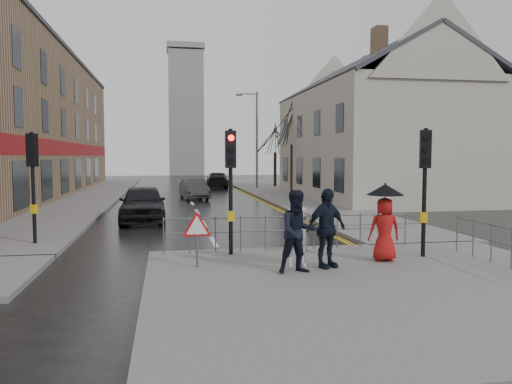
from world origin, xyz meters
name	(u,v)px	position (x,y,z in m)	size (l,w,h in m)	color
ground	(224,261)	(0.00, 0.00, 0.00)	(120.00, 120.00, 0.00)	black
near_pavement	(386,287)	(3.00, -3.50, 0.07)	(10.00, 9.00, 0.14)	#605E5B
left_pavement	(94,195)	(-6.50, 23.00, 0.07)	(4.00, 44.00, 0.14)	#605E5B
right_pavement	(270,191)	(6.50, 25.00, 0.07)	(4.00, 40.00, 0.14)	#605E5B
pavement_bridge_right	(399,234)	(6.50, 3.00, 0.07)	(4.00, 4.20, 0.14)	#605E5B
building_left_terrace	(2,122)	(-12.00, 22.00, 5.00)	(8.00, 42.00, 10.00)	#936F55
building_right_cream	(374,126)	(12.00, 18.00, 4.78)	(9.00, 16.40, 10.10)	#B7AF9F
church_tower	(186,114)	(1.50, 62.00, 9.00)	(5.00, 5.00, 18.00)	gray
traffic_signal_near_left	(231,169)	(0.20, 0.20, 2.46)	(0.28, 0.27, 3.40)	black
traffic_signal_near_right	(425,169)	(5.20, -1.00, 2.46)	(0.34, 0.33, 3.40)	black
traffic_signal_far_left	(33,168)	(-5.50, 3.00, 2.46)	(0.34, 0.33, 3.40)	black
guard_railing_front	(290,224)	(1.95, 0.60, 0.86)	(7.14, 0.04, 1.00)	#595B5E
guard_railing_side	(512,240)	(6.50, -2.75, 0.84)	(0.04, 4.54, 1.00)	#595B5E
warning_sign	(197,230)	(-0.80, -1.21, 1.04)	(0.80, 0.07, 1.35)	#595B5E
street_lamp	(255,133)	(5.82, 28.00, 4.71)	(1.83, 0.25, 8.00)	#595B5E
tree_near	(292,124)	(7.50, 22.00, 5.14)	(2.40, 2.40, 6.58)	black
tree_far	(275,138)	(8.00, 30.00, 4.42)	(2.40, 2.40, 5.64)	black
pedestrian_a	(298,229)	(1.61, -1.54, 1.04)	(0.66, 0.43, 1.80)	silver
pedestrian_b	(298,232)	(1.44, -2.21, 1.09)	(0.92, 0.72, 1.90)	black
pedestrian_with_umbrella	(385,218)	(3.94, -1.33, 1.23)	(0.96, 0.96, 1.96)	#A21513
pedestrian_d	(326,228)	(2.24, -1.80, 1.09)	(1.12, 0.46, 1.91)	black
car_parked	(143,203)	(-2.51, 8.59, 0.79)	(1.87, 4.64, 1.58)	black
car_mid	(194,189)	(0.27, 19.52, 0.67)	(1.42, 4.08, 1.34)	#3E3F42
car_far	(217,180)	(2.95, 30.79, 0.68)	(1.91, 4.71, 1.37)	black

